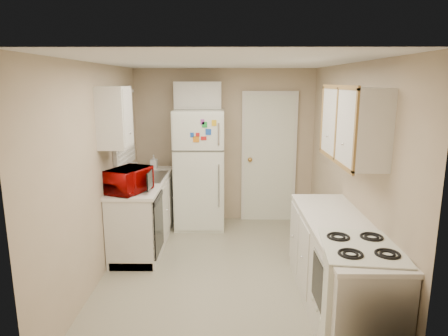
{
  "coord_description": "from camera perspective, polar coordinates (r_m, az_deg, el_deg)",
  "views": [
    {
      "loc": [
        0.03,
        -4.34,
        2.2
      ],
      "look_at": [
        0.0,
        0.5,
        1.15
      ],
      "focal_mm": 32.0,
      "sensor_mm": 36.0,
      "label": 1
    }
  ],
  "objects": [
    {
      "name": "floor",
      "position": [
        4.87,
        -0.04,
        -14.64
      ],
      "size": [
        3.8,
        3.8,
        0.0
      ],
      "primitive_type": "plane",
      "color": "#B5B198",
      "rests_on": "ground"
    },
    {
      "name": "ceiling",
      "position": [
        4.35,
        -0.05,
        14.87
      ],
      "size": [
        3.8,
        3.8,
        0.0
      ],
      "primitive_type": "plane",
      "color": "white",
      "rests_on": "floor"
    },
    {
      "name": "wall_left",
      "position": [
        4.68,
        -17.45,
        -0.67
      ],
      "size": [
        3.8,
        3.8,
        0.0
      ],
      "primitive_type": "plane",
      "color": "#BFAA8D",
      "rests_on": "floor"
    },
    {
      "name": "wall_right",
      "position": [
        4.66,
        17.44,
        -0.73
      ],
      "size": [
        3.8,
        3.8,
        0.0
      ],
      "primitive_type": "plane",
      "color": "#BFAA8D",
      "rests_on": "floor"
    },
    {
      "name": "wall_back",
      "position": [
        6.32,
        0.09,
        3.14
      ],
      "size": [
        2.8,
        2.8,
        0.0
      ],
      "primitive_type": "plane",
      "color": "#BFAA8D",
      "rests_on": "floor"
    },
    {
      "name": "wall_front",
      "position": [
        2.64,
        -0.37,
        -10.04
      ],
      "size": [
        2.8,
        2.8,
        0.0
      ],
      "primitive_type": "plane",
      "color": "#BFAA8D",
      "rests_on": "floor"
    },
    {
      "name": "left_counter",
      "position": [
        5.64,
        -11.28,
        -6.08
      ],
      "size": [
        0.6,
        1.8,
        0.9
      ],
      "primitive_type": "cube",
      "color": "silver",
      "rests_on": "floor"
    },
    {
      "name": "dishwasher",
      "position": [
        5.02,
        -9.4,
        -7.86
      ],
      "size": [
        0.03,
        0.58,
        0.72
      ],
      "primitive_type": "cube",
      "color": "black",
      "rests_on": "floor"
    },
    {
      "name": "sink",
      "position": [
        5.67,
        -11.15,
        -1.67
      ],
      "size": [
        0.54,
        0.74,
        0.16
      ],
      "primitive_type": "cube",
      "color": "gray",
      "rests_on": "left_counter"
    },
    {
      "name": "microwave",
      "position": [
        4.91,
        -13.4,
        -1.65
      ],
      "size": [
        0.6,
        0.47,
        0.35
      ],
      "primitive_type": "imported",
      "rotation": [
        0.0,
        0.0,
        1.17
      ],
      "color": "#9A0604",
      "rests_on": "left_counter"
    },
    {
      "name": "soap_bottle",
      "position": [
        6.18,
        -9.99,
        0.85
      ],
      "size": [
        0.1,
        0.1,
        0.21
      ],
      "primitive_type": "imported",
      "rotation": [
        0.0,
        0.0,
        -0.06
      ],
      "color": "white",
      "rests_on": "left_counter"
    },
    {
      "name": "window_blinds",
      "position": [
        5.6,
        -14.09,
        5.72
      ],
      "size": [
        0.1,
        0.98,
        1.08
      ],
      "primitive_type": "cube",
      "color": "silver",
      "rests_on": "wall_left"
    },
    {
      "name": "upper_cabinet_left",
      "position": [
        4.75,
        -15.38,
        6.98
      ],
      "size": [
        0.3,
        0.45,
        0.7
      ],
      "primitive_type": "cube",
      "color": "silver",
      "rests_on": "wall_left"
    },
    {
      "name": "refrigerator",
      "position": [
        6.09,
        -3.47,
        -0.13
      ],
      "size": [
        0.74,
        0.72,
        1.8
      ],
      "primitive_type": "cube",
      "rotation": [
        0.0,
        0.0,
        0.0
      ],
      "color": "white",
      "rests_on": "floor"
    },
    {
      "name": "cabinet_over_fridge",
      "position": [
        6.11,
        -3.73,
        10.34
      ],
      "size": [
        0.7,
        0.3,
        0.4
      ],
      "primitive_type": "cube",
      "color": "silver",
      "rests_on": "wall_back"
    },
    {
      "name": "interior_door",
      "position": [
        6.35,
        6.42,
        1.45
      ],
      "size": [
        0.86,
        0.06,
        2.08
      ],
      "primitive_type": "cube",
      "color": "white",
      "rests_on": "floor"
    },
    {
      "name": "right_counter",
      "position": [
        4.09,
        15.92,
        -13.59
      ],
      "size": [
        0.6,
        2.0,
        0.9
      ],
      "primitive_type": "cube",
      "color": "silver",
      "rests_on": "floor"
    },
    {
      "name": "stove",
      "position": [
        3.63,
        18.54,
        -17.12
      ],
      "size": [
        0.69,
        0.82,
        0.91
      ],
      "primitive_type": "cube",
      "rotation": [
        0.0,
        0.0,
        -0.11
      ],
      "color": "white",
      "rests_on": "floor"
    },
    {
      "name": "upper_cabinet_right",
      "position": [
        4.05,
        17.98,
        5.97
      ],
      "size": [
        0.3,
        1.2,
        0.7
      ],
      "primitive_type": "cube",
      "color": "silver",
      "rests_on": "wall_right"
    }
  ]
}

